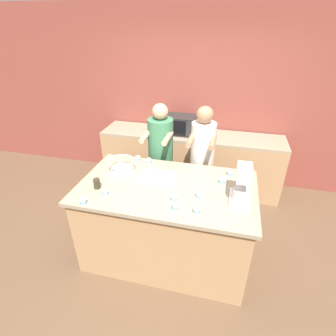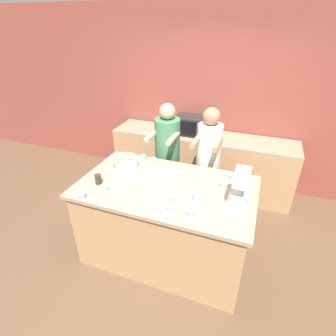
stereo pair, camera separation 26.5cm
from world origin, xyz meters
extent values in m
plane|color=brown|center=(0.00, 0.00, 0.00)|extent=(16.00, 16.00, 0.00)
cube|color=brown|center=(0.00, 1.91, 1.35)|extent=(10.00, 0.06, 2.70)
cube|color=#A87F56|center=(0.00, 0.00, 0.46)|extent=(1.74, 1.00, 0.91)
cube|color=gray|center=(0.00, 0.00, 0.93)|extent=(1.82, 1.06, 0.04)
cube|color=#A87F56|center=(0.00, 1.56, 0.43)|extent=(2.80, 0.60, 0.87)
cube|color=gray|center=(0.00, 1.56, 0.89)|extent=(2.80, 0.60, 0.04)
cylinder|color=#33384C|center=(-0.27, 0.77, 0.42)|extent=(0.25, 0.25, 0.83)
cylinder|color=#38704C|center=(-0.27, 0.77, 1.11)|extent=(0.32, 0.32, 0.56)
sphere|color=tan|center=(-0.27, 0.77, 1.48)|extent=(0.19, 0.19, 0.19)
cylinder|color=tan|center=(-0.41, 0.60, 1.23)|extent=(0.06, 0.34, 0.06)
cylinder|color=tan|center=(-0.14, 0.60, 1.23)|extent=(0.06, 0.34, 0.06)
cylinder|color=brown|center=(0.26, 0.77, 0.43)|extent=(0.23, 0.23, 0.86)
cylinder|color=silver|center=(0.26, 0.77, 1.12)|extent=(0.30, 0.30, 0.52)
sphere|color=#936B4C|center=(0.26, 0.77, 1.49)|extent=(0.20, 0.20, 0.20)
cylinder|color=#936B4C|center=(0.14, 0.60, 1.23)|extent=(0.06, 0.34, 0.06)
cylinder|color=#936B4C|center=(0.39, 0.60, 1.23)|extent=(0.06, 0.34, 0.06)
cube|color=white|center=(0.73, -0.07, 0.97)|extent=(0.20, 0.30, 0.03)
cylinder|color=white|center=(0.73, 0.04, 1.10)|extent=(0.07, 0.07, 0.23)
cube|color=white|center=(0.73, -0.09, 1.26)|extent=(0.13, 0.26, 0.10)
cylinder|color=#BCBCC1|center=(0.73, -0.11, 1.04)|extent=(0.17, 0.17, 0.11)
cone|color=#BCBCC1|center=(-0.56, 0.15, 1.03)|extent=(0.29, 0.29, 0.15)
torus|color=#BCBCC1|center=(-0.56, 0.15, 1.09)|extent=(0.30, 0.30, 0.01)
cube|color=#BCBCC1|center=(-0.13, 0.12, 0.97)|extent=(0.41, 0.26, 0.02)
cube|color=white|center=(-0.13, 0.12, 0.99)|extent=(0.33, 0.20, 0.02)
cube|color=black|center=(-0.19, 1.56, 1.05)|extent=(0.48, 0.32, 0.28)
cube|color=black|center=(-0.23, 1.39, 1.05)|extent=(0.33, 0.01, 0.22)
cube|color=#2D2D2D|center=(-0.01, 1.39, 1.05)|extent=(0.10, 0.01, 0.22)
cylinder|color=#332D1E|center=(-0.67, -0.21, 1.01)|extent=(0.07, 0.07, 0.10)
cylinder|color=#759EC6|center=(0.12, -0.22, 0.97)|extent=(0.06, 0.06, 0.03)
ellipsoid|color=beige|center=(0.12, -0.22, 0.99)|extent=(0.07, 0.07, 0.04)
cylinder|color=#759EC6|center=(-0.48, 0.46, 0.97)|extent=(0.06, 0.06, 0.03)
ellipsoid|color=beige|center=(-0.48, 0.46, 0.99)|extent=(0.07, 0.07, 0.04)
cylinder|color=#759EC6|center=(-0.68, -0.47, 0.97)|extent=(0.06, 0.06, 0.03)
ellipsoid|color=beige|center=(-0.68, -0.47, 0.99)|extent=(0.07, 0.07, 0.04)
cylinder|color=#759EC6|center=(0.62, 0.38, 0.97)|extent=(0.06, 0.06, 0.03)
ellipsoid|color=beige|center=(0.62, 0.38, 0.99)|extent=(0.07, 0.07, 0.04)
cylinder|color=#759EC6|center=(0.35, -0.11, 0.97)|extent=(0.06, 0.06, 0.03)
ellipsoid|color=beige|center=(0.35, -0.11, 0.99)|extent=(0.07, 0.07, 0.04)
cylinder|color=#759EC6|center=(0.55, 0.19, 0.97)|extent=(0.06, 0.06, 0.03)
ellipsoid|color=beige|center=(0.55, 0.19, 0.99)|extent=(0.07, 0.07, 0.04)
cylinder|color=#759EC6|center=(0.16, -0.34, 0.97)|extent=(0.06, 0.06, 0.03)
ellipsoid|color=beige|center=(0.16, -0.34, 0.99)|extent=(0.07, 0.07, 0.04)
cylinder|color=#759EC6|center=(-0.54, -0.29, 0.97)|extent=(0.06, 0.06, 0.03)
ellipsoid|color=beige|center=(-0.54, -0.29, 0.99)|extent=(0.07, 0.07, 0.04)
cylinder|color=#759EC6|center=(-0.33, 0.44, 0.97)|extent=(0.06, 0.06, 0.03)
ellipsoid|color=beige|center=(-0.33, 0.44, 0.99)|extent=(0.07, 0.07, 0.04)
cylinder|color=#759EC6|center=(0.36, -0.35, 0.97)|extent=(0.06, 0.06, 0.03)
ellipsoid|color=beige|center=(0.36, -0.35, 0.99)|extent=(0.07, 0.07, 0.04)
camera|label=1|loc=(0.56, -2.19, 2.43)|focal=28.00mm
camera|label=2|loc=(0.81, -2.11, 2.43)|focal=28.00mm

